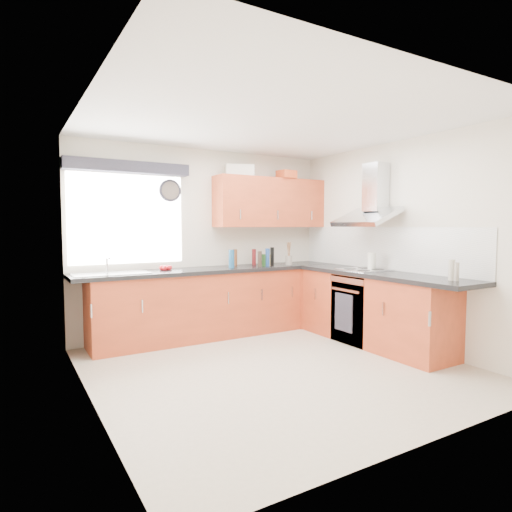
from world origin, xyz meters
TOP-DOWN VIEW (x-y plane):
  - ground_plane at (0.00, 0.00)m, footprint 3.60×3.60m
  - ceiling at (0.00, 0.00)m, footprint 3.60×3.60m
  - wall_back at (0.00, 1.80)m, footprint 3.60×0.02m
  - wall_front at (0.00, -1.80)m, footprint 3.60×0.02m
  - wall_left at (-1.80, 0.00)m, footprint 0.02×3.60m
  - wall_right at (1.80, 0.00)m, footprint 0.02×3.60m
  - window at (-1.05, 1.79)m, footprint 1.40×0.02m
  - window_blind at (-1.05, 1.70)m, footprint 1.50×0.18m
  - splashback at (1.79, 0.30)m, footprint 0.01×3.00m
  - base_cab_back at (-0.10, 1.51)m, footprint 3.00×0.58m
  - base_cab_corner at (1.50, 1.50)m, footprint 0.60×0.60m
  - base_cab_right at (1.51, 0.15)m, footprint 0.58×2.10m
  - worktop_back at (0.00, 1.50)m, footprint 3.60×0.62m
  - worktop_right at (1.50, 0.00)m, footprint 0.62×2.42m
  - sink at (-1.33, 1.50)m, footprint 0.84×0.46m
  - oven at (1.50, 0.30)m, footprint 0.56×0.58m
  - hob_plate at (1.50, 0.30)m, footprint 0.52×0.52m
  - extractor_hood at (1.60, 0.30)m, footprint 0.52×0.78m
  - upper_cabinets at (0.95, 1.62)m, footprint 1.70×0.35m
  - washing_machine at (-0.35, 1.52)m, footprint 0.52×0.50m
  - wall_clock at (-0.50, 1.76)m, footprint 0.29×0.04m
  - casserole at (0.48, 1.72)m, footprint 0.46×0.39m
  - storage_box at (1.16, 1.52)m, footprint 0.26×0.23m
  - utensil_pot at (1.09, 1.36)m, footprint 0.12×0.12m
  - kitchen_roll at (1.62, 0.28)m, footprint 0.11×0.11m
  - tomato_cluster at (-0.65, 1.56)m, footprint 0.16×0.16m
  - jar_0 at (0.21, 1.43)m, footprint 0.08×0.08m
  - jar_1 at (0.71, 1.40)m, footprint 0.07×0.07m
  - jar_2 at (0.76, 1.37)m, footprint 0.05×0.05m
  - jar_3 at (0.40, 1.67)m, footprint 0.06×0.06m
  - jar_4 at (0.68, 1.63)m, footprint 0.06×0.06m
  - jar_5 at (0.62, 1.38)m, footprint 0.06×0.06m
  - jar_6 at (0.87, 1.44)m, footprint 0.05×0.05m
  - jar_7 at (0.74, 1.37)m, footprint 0.06×0.06m
  - bottle_0 at (1.54, -0.90)m, footprint 0.07×0.07m
  - bottle_1 at (1.54, -0.95)m, footprint 0.05×0.05m

SIDE VIEW (x-z plane):
  - ground_plane at x=0.00m, z-range 0.00..0.00m
  - washing_machine at x=-0.35m, z-range 0.00..0.76m
  - oven at x=1.50m, z-range 0.00..0.85m
  - base_cab_back at x=-0.10m, z-range 0.00..0.86m
  - base_cab_corner at x=1.50m, z-range 0.00..0.86m
  - base_cab_right at x=1.51m, z-range 0.00..0.86m
  - worktop_back at x=0.00m, z-range 0.86..0.91m
  - worktop_right at x=1.50m, z-range 0.86..0.91m
  - hob_plate at x=1.50m, z-range 0.91..0.92m
  - tomato_cluster at x=-0.65m, z-range 0.91..0.97m
  - sink at x=-1.33m, z-range 0.90..1.00m
  - utensil_pot at x=1.09m, z-range 0.91..1.04m
  - jar_2 at x=0.76m, z-range 0.91..1.07m
  - jar_1 at x=0.71m, z-range 0.91..1.08m
  - bottle_1 at x=1.54m, z-range 0.91..1.10m
  - jar_5 at x=0.62m, z-range 0.91..1.12m
  - bottle_0 at x=1.54m, z-range 0.91..1.12m
  - kitchen_roll at x=1.62m, z-range 0.91..1.13m
  - jar_4 at x=0.68m, z-range 0.91..1.14m
  - jar_3 at x=0.40m, z-range 0.91..1.14m
  - jar_0 at x=0.21m, z-range 0.91..1.15m
  - jar_7 at x=0.74m, z-range 0.91..1.15m
  - jar_6 at x=0.87m, z-range 0.91..1.16m
  - splashback at x=1.79m, z-range 0.91..1.45m
  - wall_back at x=0.00m, z-range 0.00..2.50m
  - wall_front at x=0.00m, z-range 0.00..2.50m
  - wall_left at x=-1.80m, z-range 0.00..2.50m
  - wall_right at x=1.80m, z-range 0.00..2.50m
  - window at x=-1.05m, z-range 1.00..2.10m
  - extractor_hood at x=1.60m, z-range 1.44..2.10m
  - upper_cabinets at x=0.95m, z-range 1.45..2.15m
  - wall_clock at x=-0.50m, z-range 1.78..2.07m
  - window_blind at x=-1.05m, z-range 2.11..2.25m
  - storage_box at x=1.16m, z-range 2.15..2.26m
  - casserole at x=0.48m, z-range 2.15..2.31m
  - ceiling at x=0.00m, z-range 2.49..2.51m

